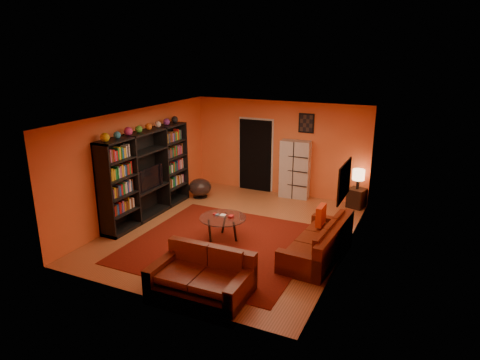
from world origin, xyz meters
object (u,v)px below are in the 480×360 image
at_px(coffee_table, 223,219).
at_px(table_lamp, 359,175).
at_px(loveseat, 203,275).
at_px(storage_cabinet, 295,169).
at_px(bowl_chair, 200,187).
at_px(entertainment_unit, 147,174).
at_px(tv, 147,178).
at_px(sofa, 321,243).
at_px(side_table, 357,198).

relative_size(coffee_table, table_lamp, 1.95).
distance_m(loveseat, storage_cabinet, 5.24).
bearing_deg(coffee_table, loveseat, -72.25).
distance_m(loveseat, bowl_chair, 4.78).
height_order(entertainment_unit, table_lamp, entertainment_unit).
xyz_separation_m(entertainment_unit, storage_cabinet, (2.81, 2.80, -0.25)).
bearing_deg(table_lamp, tv, -147.94).
bearing_deg(table_lamp, storage_cabinet, 177.72).
bearing_deg(bowl_chair, table_lamp, 14.34).
height_order(tv, loveseat, tv).
height_order(sofa, bowl_chair, sofa).
xyz_separation_m(tv, bowl_chair, (0.41, 1.76, -0.71)).
height_order(sofa, coffee_table, sofa).
bearing_deg(side_table, table_lamp, 0.00).
relative_size(loveseat, coffee_table, 1.68).
relative_size(bowl_chair, table_lamp, 1.23).
bearing_deg(storage_cabinet, bowl_chair, -158.74).
height_order(sofa, side_table, sofa).
distance_m(coffee_table, storage_cabinet, 3.33).
xyz_separation_m(coffee_table, table_lamp, (2.24, 3.20, 0.41)).
bearing_deg(sofa, loveseat, -122.82).
xyz_separation_m(coffee_table, side_table, (2.24, 3.20, -0.21)).
bearing_deg(table_lamp, bowl_chair, -165.66).
relative_size(sofa, loveseat, 1.30).
bearing_deg(tv, storage_cabinet, -43.92).
relative_size(bowl_chair, side_table, 1.26).
bearing_deg(bowl_chair, side_table, 14.34).
bearing_deg(sofa, table_lamp, 91.37).
distance_m(entertainment_unit, bowl_chair, 1.92).
xyz_separation_m(bowl_chair, table_lamp, (4.07, 1.04, 0.59)).
relative_size(coffee_table, side_table, 2.00).
bearing_deg(loveseat, tv, 49.85).
bearing_deg(storage_cabinet, sofa, -67.17).
height_order(coffee_table, side_table, coffee_table).
relative_size(tv, storage_cabinet, 0.59).
distance_m(coffee_table, table_lamp, 3.93).
bearing_deg(tv, loveseat, -129.30).
bearing_deg(coffee_table, bowl_chair, 130.23).
distance_m(sofa, storage_cabinet, 3.58).
bearing_deg(loveseat, sofa, -37.14).
distance_m(tv, side_table, 5.33).
height_order(entertainment_unit, tv, entertainment_unit).
distance_m(sofa, table_lamp, 3.15).
distance_m(entertainment_unit, coffee_table, 2.41).
bearing_deg(tv, sofa, -93.88).
xyz_separation_m(entertainment_unit, tv, (0.05, -0.07, -0.06)).
bearing_deg(side_table, sofa, -92.11).
height_order(loveseat, storage_cabinet, storage_cabinet).
bearing_deg(storage_cabinet, coffee_table, -103.08).
relative_size(tv, table_lamp, 1.82).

